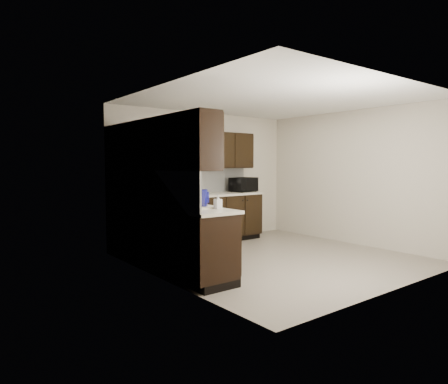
% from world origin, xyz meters
% --- Properties ---
extents(floor, '(4.00, 4.00, 0.00)m').
position_xyz_m(floor, '(0.00, 0.00, 0.00)').
color(floor, gray).
rests_on(floor, ground).
extents(ceiling, '(4.00, 4.00, 0.00)m').
position_xyz_m(ceiling, '(0.00, 0.00, 2.50)').
color(ceiling, white).
rests_on(ceiling, wall_back).
extents(wall_back, '(4.00, 0.02, 2.50)m').
position_xyz_m(wall_back, '(0.00, 2.00, 1.25)').
color(wall_back, '#BDB4A1').
rests_on(wall_back, floor).
extents(wall_left, '(0.02, 4.00, 2.50)m').
position_xyz_m(wall_left, '(-2.00, 0.00, 1.25)').
color(wall_left, '#BDB4A1').
rests_on(wall_left, floor).
extents(wall_right, '(0.02, 4.00, 2.50)m').
position_xyz_m(wall_right, '(2.00, 0.00, 1.25)').
color(wall_right, '#BDB4A1').
rests_on(wall_right, floor).
extents(wall_front, '(4.00, 0.02, 2.50)m').
position_xyz_m(wall_front, '(0.00, -2.00, 1.25)').
color(wall_front, '#BDB4A1').
rests_on(wall_front, floor).
extents(lower_cabinets, '(3.00, 2.80, 0.90)m').
position_xyz_m(lower_cabinets, '(-1.01, 1.11, 0.41)').
color(lower_cabinets, black).
rests_on(lower_cabinets, floor).
extents(countertop, '(3.03, 2.83, 0.04)m').
position_xyz_m(countertop, '(-1.01, 1.11, 0.92)').
color(countertop, beige).
rests_on(countertop, lower_cabinets).
extents(backsplash, '(3.00, 2.80, 0.48)m').
position_xyz_m(backsplash, '(-1.22, 1.32, 1.18)').
color(backsplash, silver).
rests_on(backsplash, countertop).
extents(upper_cabinets, '(3.00, 2.80, 0.70)m').
position_xyz_m(upper_cabinets, '(-1.10, 1.20, 1.77)').
color(upper_cabinets, black).
rests_on(upper_cabinets, wall_back).
extents(dishwasher, '(0.58, 0.04, 0.78)m').
position_xyz_m(dishwasher, '(-0.70, 1.41, 0.55)').
color(dishwasher, beige).
rests_on(dishwasher, lower_cabinets).
extents(sink, '(0.54, 0.82, 0.42)m').
position_xyz_m(sink, '(-1.68, -0.01, 0.88)').
color(sink, beige).
rests_on(sink, countertop).
extents(microwave, '(0.57, 0.44, 0.29)m').
position_xyz_m(microwave, '(0.75, 1.69, 1.08)').
color(microwave, black).
rests_on(microwave, countertop).
extents(soap_bottle_a, '(0.09, 0.09, 0.18)m').
position_xyz_m(soap_bottle_a, '(-1.49, -0.45, 1.03)').
color(soap_bottle_a, gray).
rests_on(soap_bottle_a, countertop).
extents(soap_bottle_b, '(0.11, 0.11, 0.21)m').
position_xyz_m(soap_bottle_b, '(-1.88, 1.19, 1.05)').
color(soap_bottle_b, gray).
rests_on(soap_bottle_b, countertop).
extents(toaster_oven, '(0.39, 0.33, 0.21)m').
position_xyz_m(toaster_oven, '(-1.75, 1.68, 1.05)').
color(toaster_oven, '#B4B4B7').
rests_on(toaster_oven, countertop).
extents(storage_bin, '(0.45, 0.36, 0.16)m').
position_xyz_m(storage_bin, '(-1.71, 1.35, 1.02)').
color(storage_bin, silver).
rests_on(storage_bin, countertop).
extents(blue_pitcher, '(0.16, 0.16, 0.24)m').
position_xyz_m(blue_pitcher, '(-1.59, -0.23, 1.06)').
color(blue_pitcher, '#0F108D').
rests_on(blue_pitcher, countertop).
extents(teal_tumbler, '(0.12, 0.12, 0.22)m').
position_xyz_m(teal_tumbler, '(-1.52, 0.32, 1.05)').
color(teal_tumbler, '#0C778C').
rests_on(teal_tumbler, countertop).
extents(paper_towel_roll, '(0.15, 0.15, 0.30)m').
position_xyz_m(paper_towel_roll, '(-1.62, 1.00, 1.09)').
color(paper_towel_roll, white).
rests_on(paper_towel_roll, countertop).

